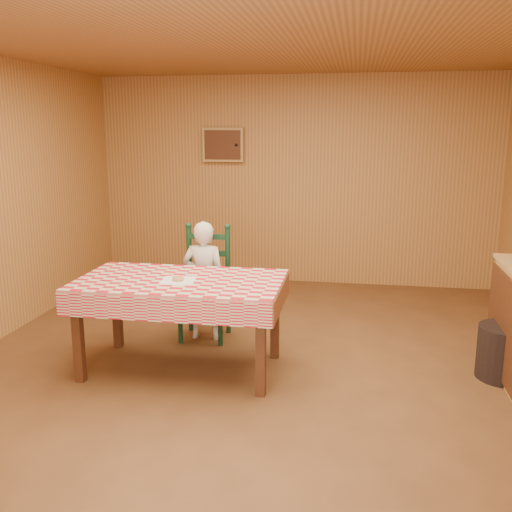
{
  "coord_description": "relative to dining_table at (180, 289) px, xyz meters",
  "views": [
    {
      "loc": [
        0.77,
        -4.2,
        1.95
      ],
      "look_at": [
        0.0,
        0.2,
        0.95
      ],
      "focal_mm": 40.0,
      "sensor_mm": 36.0,
      "label": 1
    }
  ],
  "objects": [
    {
      "name": "donut",
      "position": [
        0.0,
        -0.05,
        0.1
      ],
      "size": [
        0.11,
        0.11,
        0.03
      ],
      "primitive_type": "torus",
      "rotation": [
        0.0,
        0.0,
        0.16
      ],
      "color": "#D7904D",
      "rests_on": "napkin"
    },
    {
      "name": "ladder_chair",
      "position": [
        -0.0,
        0.79,
        -0.18
      ],
      "size": [
        0.44,
        0.4,
        1.08
      ],
      "color": "#10311A",
      "rests_on": "ground"
    },
    {
      "name": "ground",
      "position": [
        0.59,
        -0.05,
        -0.69
      ],
      "size": [
        6.0,
        6.0,
        0.0
      ],
      "primitive_type": "plane",
      "color": "brown",
      "rests_on": "ground"
    },
    {
      "name": "storage_bin",
      "position": [
        2.58,
        0.27,
        -0.47
      ],
      "size": [
        0.54,
        0.54,
        0.43
      ],
      "primitive_type": "cylinder",
      "rotation": [
        0.0,
        0.0,
        -0.31
      ],
      "color": "black",
      "rests_on": "ground"
    },
    {
      "name": "dining_table",
      "position": [
        0.0,
        0.0,
        0.0
      ],
      "size": [
        1.66,
        0.96,
        0.77
      ],
      "color": "#4D2714",
      "rests_on": "ground"
    },
    {
      "name": "cabin_walls",
      "position": [
        0.59,
        0.48,
        1.14
      ],
      "size": [
        5.1,
        6.05,
        2.65
      ],
      "color": "#B37C40",
      "rests_on": "ground"
    },
    {
      "name": "seated_child",
      "position": [
        0.0,
        0.73,
        -0.13
      ],
      "size": [
        0.41,
        0.27,
        1.12
      ],
      "primitive_type": "imported",
      "rotation": [
        0.0,
        0.0,
        3.14
      ],
      "color": "silver",
      "rests_on": "ground"
    },
    {
      "name": "napkin",
      "position": [
        0.0,
        -0.05,
        0.08
      ],
      "size": [
        0.29,
        0.29,
        0.0
      ],
      "primitive_type": "cube",
      "rotation": [
        0.0,
        0.0,
        0.12
      ],
      "color": "white",
      "rests_on": "dining_table"
    }
  ]
}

